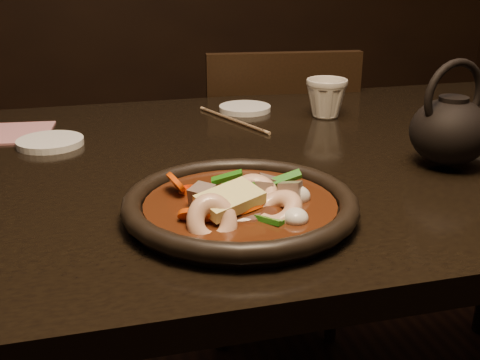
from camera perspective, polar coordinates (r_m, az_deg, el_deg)
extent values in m
cube|color=black|center=(1.07, 7.30, 1.78)|extent=(1.60, 0.90, 0.04)
cube|color=black|center=(1.77, 2.74, -1.26)|extent=(0.45, 0.45, 0.04)
cylinder|color=black|center=(2.04, 6.35, -4.93)|extent=(0.03, 0.03, 0.39)
cylinder|color=black|center=(1.76, 8.84, -9.45)|extent=(0.03, 0.03, 0.39)
cylinder|color=black|center=(1.99, -2.82, -5.48)|extent=(0.03, 0.03, 0.39)
cylinder|color=black|center=(1.70, -1.88, -10.28)|extent=(0.03, 0.03, 0.39)
cube|color=black|center=(1.53, 4.08, 4.18)|extent=(0.38, 0.08, 0.42)
cylinder|color=black|center=(0.79, 0.02, -3.08)|extent=(0.28, 0.28, 0.01)
torus|color=black|center=(0.78, 0.02, -2.20)|extent=(0.31, 0.31, 0.03)
cylinder|color=#3A190A|center=(0.78, 0.02, -2.49)|extent=(0.25, 0.25, 0.01)
ellipsoid|color=#3A190A|center=(0.78, 0.02, -2.49)|extent=(0.14, 0.13, 0.04)
torus|color=#DFB18D|center=(0.71, -2.66, -4.04)|extent=(0.06, 0.06, 0.06)
torus|color=#DFB18D|center=(0.78, 1.48, -1.33)|extent=(0.07, 0.07, 0.04)
torus|color=#DFB18D|center=(0.75, 3.50, -2.99)|extent=(0.09, 0.09, 0.04)
cube|color=#7F6A5C|center=(0.76, -1.85, -2.24)|extent=(0.03, 0.03, 0.03)
cube|color=#7F6A5C|center=(0.79, 4.83, -1.07)|extent=(0.04, 0.04, 0.03)
cube|color=#7F6A5C|center=(0.77, -3.58, -1.48)|extent=(0.04, 0.04, 0.03)
cube|color=#7F6A5C|center=(0.79, 1.90, -1.00)|extent=(0.03, 0.03, 0.04)
cube|color=#7F6A5C|center=(0.76, -1.06, -1.80)|extent=(0.04, 0.04, 0.03)
cube|color=#7F6A5C|center=(0.83, 2.68, -0.50)|extent=(0.04, 0.03, 0.03)
cylinder|color=#EE4807|center=(0.80, 1.67, -1.21)|extent=(0.05, 0.04, 0.05)
cylinder|color=#EE4807|center=(0.73, -4.07, -3.44)|extent=(0.06, 0.05, 0.04)
cylinder|color=#EE4807|center=(0.81, -6.13, -0.21)|extent=(0.04, 0.05, 0.04)
cylinder|color=#EE4807|center=(0.79, 0.85, -1.32)|extent=(0.05, 0.06, 0.05)
cylinder|color=#EE4807|center=(0.80, -4.33, -1.41)|extent=(0.05, 0.05, 0.05)
cylinder|color=#EE4807|center=(0.75, 1.03, -2.82)|extent=(0.06, 0.06, 0.03)
cube|color=#236E15|center=(0.78, -1.06, -2.12)|extent=(0.02, 0.04, 0.03)
cube|color=#236E15|center=(0.78, 0.17, -1.02)|extent=(0.03, 0.04, 0.03)
cube|color=#236E15|center=(0.73, 2.56, -3.76)|extent=(0.04, 0.04, 0.01)
cube|color=#236E15|center=(0.83, -1.24, 0.27)|extent=(0.05, 0.02, 0.02)
cube|color=#236E15|center=(0.82, 4.34, 0.14)|extent=(0.04, 0.02, 0.02)
cube|color=#236E15|center=(0.78, -0.51, -1.32)|extent=(0.03, 0.04, 0.02)
cube|color=#236E15|center=(0.82, -2.69, -0.80)|extent=(0.04, 0.02, 0.03)
ellipsoid|color=silver|center=(0.73, 5.26, -3.58)|extent=(0.03, 0.03, 0.02)
ellipsoid|color=silver|center=(0.79, 5.25, -1.61)|extent=(0.04, 0.03, 0.03)
ellipsoid|color=silver|center=(0.78, 0.42, -1.48)|extent=(0.04, 0.04, 0.02)
ellipsoid|color=silver|center=(0.78, 0.18, -1.58)|extent=(0.04, 0.04, 0.02)
ellipsoid|color=silver|center=(0.78, 0.93, -1.80)|extent=(0.03, 0.04, 0.03)
cube|color=#FEF398|center=(0.74, -0.97, -1.84)|extent=(0.09, 0.08, 0.03)
cylinder|color=white|center=(1.13, -17.55, 3.44)|extent=(0.12, 0.12, 0.01)
cylinder|color=white|center=(1.32, 0.47, 6.81)|extent=(0.11, 0.11, 0.01)
imported|color=beige|center=(1.28, 8.19, 7.82)|extent=(0.10, 0.10, 0.09)
cylinder|color=tan|center=(1.23, -0.52, 5.67)|extent=(0.09, 0.22, 0.01)
cylinder|color=tan|center=(1.24, -0.84, 5.79)|extent=(0.09, 0.22, 0.01)
cube|color=#B87177|center=(1.23, -20.87, 4.17)|extent=(0.16, 0.16, 0.00)
ellipsoid|color=black|center=(1.02, 19.26, 4.35)|extent=(0.13, 0.13, 0.11)
cylinder|color=black|center=(1.00, 19.58, 6.93)|extent=(0.05, 0.05, 0.02)
cylinder|color=black|center=(1.06, 21.70, 4.69)|extent=(0.06, 0.03, 0.04)
torus|color=black|center=(1.00, 19.65, 7.51)|extent=(0.12, 0.03, 0.12)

